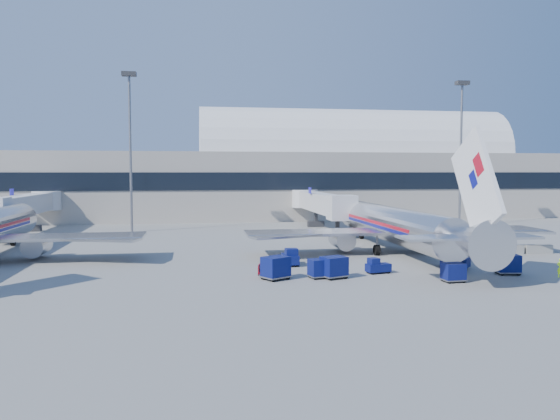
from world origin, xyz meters
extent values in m
plane|color=gray|center=(0.00, 0.00, 0.00)|extent=(260.00, 260.00, 0.00)
cube|color=#B2AA9E|center=(-25.00, 56.00, 6.00)|extent=(170.00, 28.00, 12.00)
cube|color=black|center=(-25.00, 42.05, 7.00)|extent=(170.00, 0.40, 3.00)
cylinder|color=white|center=(20.00, 56.00, 12.00)|extent=(60.00, 18.00, 18.00)
cylinder|color=silver|center=(10.00, 6.00, 2.90)|extent=(3.80, 28.00, 3.80)
sphere|color=silver|center=(10.00, 20.00, 2.90)|extent=(3.72, 3.72, 3.72)
cone|color=silver|center=(10.00, -11.00, 3.30)|extent=(3.80, 6.00, 3.80)
cube|color=#B10D1E|center=(10.00, 7.00, 3.15)|extent=(3.85, 20.16, 0.32)
cube|color=navy|center=(10.00, 7.00, 2.78)|extent=(3.85, 20.16, 0.32)
cube|color=white|center=(10.00, -11.50, 7.70)|extent=(0.35, 7.79, 8.74)
cube|color=silver|center=(10.00, -10.50, 3.50)|extent=(11.00, 3.00, 0.18)
cube|color=silver|center=(10.00, 5.00, 2.30)|extent=(32.00, 5.00, 0.28)
cylinder|color=#B7B7BC|center=(4.50, 6.50, 1.35)|extent=(2.10, 3.80, 2.10)
cylinder|color=#B7B7BC|center=(15.50, 6.50, 1.35)|extent=(2.10, 3.80, 2.10)
cylinder|color=black|center=(10.00, 17.00, 0.45)|extent=(0.40, 0.90, 0.90)
sphere|color=silver|center=(-32.00, 20.00, 2.90)|extent=(3.72, 3.72, 3.72)
cylinder|color=#B7B7BC|center=(-26.50, 6.50, 1.35)|extent=(2.10, 3.80, 2.10)
cylinder|color=black|center=(-32.00, 17.00, 0.45)|extent=(0.40, 0.90, 0.90)
cube|color=silver|center=(7.60, 30.00, 4.00)|extent=(2.70, 24.00, 2.70)
cube|color=silver|center=(7.60, 17.80, 4.00)|extent=(3.40, 3.20, 3.20)
cylinder|color=silver|center=(7.60, 41.50, 4.00)|extent=(4.40, 4.40, 3.00)
cube|color=#2D2D30|center=(7.60, 20.00, 1.80)|extent=(0.50, 0.50, 3.00)
cube|color=#2D2D30|center=(7.60, 20.00, 0.45)|extent=(2.60, 1.00, 0.90)
cube|color=#2D2D30|center=(7.60, 33.00, 1.80)|extent=(0.50, 0.50, 3.00)
cube|color=#2D2D30|center=(7.60, 33.00, 0.45)|extent=(2.60, 1.00, 0.90)
cube|color=navy|center=(6.00, 30.00, 5.80)|extent=(0.12, 1.40, 0.90)
cube|color=silver|center=(-34.40, 30.00, 4.00)|extent=(2.70, 24.00, 2.70)
cylinder|color=silver|center=(-34.40, 41.50, 4.00)|extent=(4.40, 4.40, 3.00)
cube|color=#2D2D30|center=(-34.40, 20.00, 1.80)|extent=(0.50, 0.50, 3.00)
cube|color=#2D2D30|center=(-34.40, 20.00, 0.45)|extent=(2.60, 1.00, 0.90)
cube|color=#2D2D30|center=(-34.40, 33.00, 1.80)|extent=(0.50, 0.50, 3.00)
cube|color=#2D2D30|center=(-34.40, 33.00, 0.45)|extent=(2.60, 1.00, 0.90)
cube|color=navy|center=(-36.00, 30.00, 5.80)|extent=(0.12, 1.40, 0.90)
cylinder|color=slate|center=(-20.00, 30.00, 11.00)|extent=(0.36, 0.36, 22.00)
cube|color=#2D2D30|center=(-20.00, 30.00, 22.30)|extent=(2.00, 1.20, 0.60)
cylinder|color=slate|center=(30.00, 30.00, 11.00)|extent=(0.36, 0.36, 22.00)
cube|color=#2D2D30|center=(30.00, 30.00, 22.30)|extent=(2.00, 1.20, 0.60)
cube|color=#9E9E96|center=(18.00, 2.00, 0.45)|extent=(3.00, 0.55, 0.90)
cube|color=#9E9E96|center=(21.30, 2.00, 0.45)|extent=(3.00, 0.55, 0.90)
cube|color=#9E9E96|center=(24.60, 2.00, 0.45)|extent=(3.00, 0.55, 0.90)
cube|color=#0B1354|center=(4.22, -6.08, 0.49)|extent=(2.18, 1.38, 0.66)
cube|color=#0B1354|center=(3.78, -6.17, 1.02)|extent=(0.95, 1.02, 0.62)
cylinder|color=black|center=(4.84, -5.56, 0.25)|extent=(0.52, 0.28, 0.49)
cube|color=#0B1354|center=(11.84, -4.76, 0.57)|extent=(2.53, 2.53, 0.78)
cube|color=#0B1354|center=(11.47, -4.40, 1.19)|extent=(1.39, 1.39, 0.73)
cylinder|color=black|center=(12.76, -5.01, 0.29)|extent=(0.57, 0.57, 0.58)
cube|color=#0B1354|center=(-2.46, -1.00, 0.60)|extent=(1.34, 2.54, 0.81)
cube|color=#0B1354|center=(-2.44, -1.54, 1.25)|extent=(1.12, 1.01, 0.76)
cylinder|color=black|center=(-2.98, -0.15, 0.30)|extent=(0.26, 0.62, 0.61)
cube|color=#0B1354|center=(-0.05, -7.66, 1.00)|extent=(2.29, 2.05, 1.52)
cube|color=slate|center=(-0.05, -7.66, 0.23)|extent=(2.41, 2.14, 0.10)
cylinder|color=black|center=(0.43, -6.86, 0.21)|extent=(0.45, 0.31, 0.42)
cube|color=#0B1354|center=(-1.16, -7.40, 0.88)|extent=(1.90, 1.62, 1.34)
cube|color=slate|center=(-1.16, -7.40, 0.20)|extent=(2.00, 1.68, 0.09)
cylinder|color=black|center=(-0.64, -6.77, 0.18)|extent=(0.39, 0.22, 0.37)
cube|color=#0B1354|center=(-4.76, -7.39, 1.04)|extent=(2.49, 2.35, 1.59)
cube|color=slate|center=(-4.76, -7.39, 0.24)|extent=(2.61, 2.45, 0.11)
cylinder|color=black|center=(-4.43, -6.48, 0.22)|extent=(0.46, 0.38, 0.44)
cube|color=#0B1354|center=(8.77, -10.54, 0.85)|extent=(1.69, 1.36, 1.29)
cube|color=slate|center=(8.77, -10.54, 0.20)|extent=(1.78, 1.41, 0.09)
cylinder|color=black|center=(9.36, -10.00, 0.18)|extent=(0.37, 0.17, 0.36)
cube|color=#0B1354|center=(14.78, -8.26, 0.94)|extent=(1.96, 1.63, 1.44)
cube|color=slate|center=(14.78, -8.26, 0.22)|extent=(2.07, 1.69, 0.10)
cylinder|color=black|center=(15.54, -7.81, 0.20)|extent=(0.41, 0.21, 0.40)
cube|color=slate|center=(-5.00, -6.72, 0.33)|extent=(2.35, 1.88, 0.11)
cube|color=maroon|center=(-5.00, -6.72, 0.52)|extent=(2.36, 1.92, 0.08)
cylinder|color=black|center=(-4.23, -6.38, 0.19)|extent=(0.40, 0.24, 0.38)
camera|label=1|loc=(-11.10, -49.93, 8.57)|focal=35.00mm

